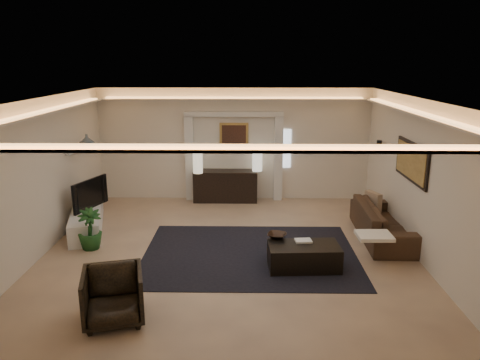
{
  "coord_description": "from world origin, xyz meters",
  "views": [
    {
      "loc": [
        0.34,
        -8.3,
        3.55
      ],
      "look_at": [
        0.2,
        0.6,
        1.25
      ],
      "focal_mm": 34.49,
      "sensor_mm": 36.0,
      "label": 1
    }
  ],
  "objects_px": {
    "console": "(225,186)",
    "coffee_table": "(304,257)",
    "armchair": "(113,296)",
    "sofa": "(383,222)"
  },
  "relations": [
    {
      "from": "coffee_table",
      "to": "armchair",
      "type": "distance_m",
      "value": 3.36
    },
    {
      "from": "sofa",
      "to": "coffee_table",
      "type": "distance_m",
      "value": 2.34
    },
    {
      "from": "coffee_table",
      "to": "armchair",
      "type": "height_order",
      "value": "armchair"
    },
    {
      "from": "console",
      "to": "armchair",
      "type": "height_order",
      "value": "console"
    },
    {
      "from": "console",
      "to": "coffee_table",
      "type": "relative_size",
      "value": 1.32
    },
    {
      "from": "armchair",
      "to": "coffee_table",
      "type": "bearing_deg",
      "value": 16.76
    },
    {
      "from": "armchair",
      "to": "sofa",
      "type": "bearing_deg",
      "value": 19.97
    },
    {
      "from": "console",
      "to": "coffee_table",
      "type": "distance_m",
      "value": 4.32
    },
    {
      "from": "console",
      "to": "coffee_table",
      "type": "xyz_separation_m",
      "value": [
        1.56,
        -4.03,
        -0.2
      ]
    },
    {
      "from": "sofa",
      "to": "armchair",
      "type": "relative_size",
      "value": 2.82
    }
  ]
}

